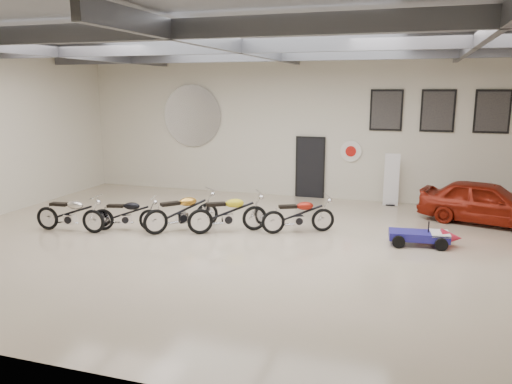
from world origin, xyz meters
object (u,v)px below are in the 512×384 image
(motorcycle_black, at_px, (126,213))
(vintage_car, at_px, (486,202))
(banner_stand, at_px, (391,179))
(motorcycle_gold, at_px, (182,211))
(motorcycle_yellow, at_px, (228,212))
(motorcycle_red, at_px, (298,214))
(go_kart, at_px, (425,233))
(motorcycle_silver, at_px, (70,213))

(motorcycle_black, height_order, vintage_car, vintage_car)
(banner_stand, height_order, motorcycle_gold, banner_stand)
(motorcycle_gold, height_order, motorcycle_yellow, motorcycle_yellow)
(motorcycle_red, distance_m, go_kart, 3.24)
(go_kart, bearing_deg, motorcycle_silver, -175.33)
(motorcycle_silver, xyz_separation_m, motorcycle_red, (5.90, 1.76, -0.01))
(motorcycle_silver, relative_size, motorcycle_black, 1.08)
(motorcycle_black, distance_m, vintage_car, 10.12)
(vintage_car, bearing_deg, motorcycle_red, 132.83)
(motorcycle_silver, height_order, motorcycle_black, motorcycle_silver)
(motorcycle_silver, distance_m, go_kart, 9.28)
(go_kart, bearing_deg, motorcycle_red, 171.94)
(banner_stand, distance_m, vintage_car, 3.09)
(banner_stand, distance_m, motorcycle_red, 4.61)
(banner_stand, relative_size, vintage_car, 0.49)
(banner_stand, relative_size, motorcycle_gold, 0.84)
(motorcycle_red, bearing_deg, vintage_car, -0.12)
(motorcycle_black, bearing_deg, vintage_car, 6.96)
(motorcycle_gold, distance_m, motorcycle_red, 3.16)
(banner_stand, bearing_deg, vintage_car, -36.64)
(motorcycle_silver, bearing_deg, motorcycle_red, 12.27)
(motorcycle_black, bearing_deg, motorcycle_silver, -174.02)
(motorcycle_silver, relative_size, vintage_car, 0.55)
(banner_stand, relative_size, motorcycle_red, 0.91)
(motorcycle_yellow, bearing_deg, banner_stand, 17.02)
(banner_stand, relative_size, motorcycle_black, 0.96)
(motorcycle_black, xyz_separation_m, motorcycle_red, (4.50, 1.22, 0.03))
(motorcycle_yellow, height_order, go_kart, motorcycle_yellow)
(motorcycle_black, relative_size, motorcycle_red, 0.94)
(motorcycle_red, bearing_deg, motorcycle_silver, 169.10)
(motorcycle_black, height_order, motorcycle_yellow, motorcycle_yellow)
(vintage_car, bearing_deg, motorcycle_silver, 127.14)
(motorcycle_silver, relative_size, motorcycle_red, 1.02)
(banner_stand, height_order, vintage_car, banner_stand)
(motorcycle_gold, xyz_separation_m, go_kart, (6.29, 0.61, -0.23))
(vintage_car, bearing_deg, motorcycle_yellow, 130.02)
(motorcycle_black, relative_size, vintage_car, 0.51)
(motorcycle_gold, relative_size, go_kart, 1.21)
(motorcycle_silver, bearing_deg, vintage_car, 17.36)
(motorcycle_red, bearing_deg, motorcycle_yellow, 168.88)
(banner_stand, height_order, go_kart, banner_stand)
(motorcycle_yellow, bearing_deg, motorcycle_gold, 159.32)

